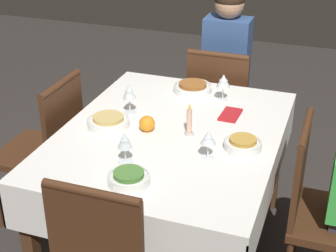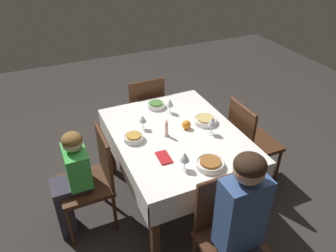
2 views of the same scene
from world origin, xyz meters
name	(u,v)px [view 2 (image 2 of 2)]	position (x,y,z in m)	size (l,w,h in m)	color
ground_plane	(175,196)	(0.00, 0.00, 0.00)	(8.00, 8.00, 0.00)	#332D2B
dining_table	(176,141)	(0.00, 0.00, 0.68)	(1.38, 1.08, 0.77)	white
chair_west	(228,231)	(-0.93, 0.03, 0.52)	(0.44, 0.43, 0.93)	#472816
chair_north	(92,177)	(0.03, 0.78, 0.52)	(0.43, 0.44, 0.93)	#472816
chair_south	(249,139)	(-0.06, -0.78, 0.52)	(0.43, 0.44, 0.93)	#472816
chair_east	(144,109)	(0.93, -0.03, 0.52)	(0.44, 0.43, 0.93)	#472816
person_adult_denim	(244,228)	(-1.08, 0.03, 0.72)	(0.34, 0.30, 1.27)	#282833
person_child_green	(71,180)	(0.03, 0.95, 0.55)	(0.30, 0.33, 1.00)	#383342
bowl_west	(210,164)	(-0.51, -0.04, 0.80)	(0.23, 0.23, 0.06)	white
wine_glass_west	(185,157)	(-0.46, 0.15, 0.88)	(0.08, 0.08, 0.16)	white
bowl_north	(134,137)	(0.05, 0.38, 0.80)	(0.18, 0.18, 0.06)	white
wine_glass_north	(143,119)	(0.19, 0.24, 0.87)	(0.07, 0.07, 0.14)	white
bowl_south	(205,120)	(0.05, -0.32, 0.80)	(0.22, 0.22, 0.06)	white
wine_glass_south	(212,122)	(-0.13, -0.28, 0.89)	(0.07, 0.07, 0.17)	white
bowl_east	(156,105)	(0.50, -0.01, 0.80)	(0.18, 0.18, 0.06)	white
wine_glass_east	(170,103)	(0.35, -0.09, 0.88)	(0.07, 0.07, 0.15)	white
candle_centerpiece	(166,130)	(0.00, 0.10, 0.83)	(0.05, 0.05, 0.16)	beige
orange_fruit	(186,125)	(0.03, -0.11, 0.81)	(0.08, 0.08, 0.08)	orange
napkin_red_folded	(164,157)	(-0.28, 0.24, 0.78)	(0.17, 0.10, 0.01)	red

